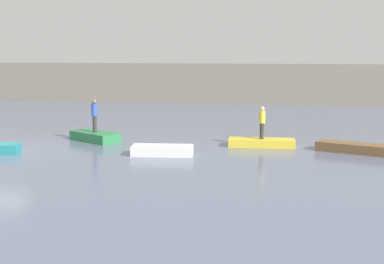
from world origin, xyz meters
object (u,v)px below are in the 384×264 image
Objects in this scene: rowboat_brown at (355,148)px; person_blue_shirt at (94,114)px; rowboat_white at (162,150)px; person_yellow_shirt at (262,121)px; rowboat_green at (95,136)px; rowboat_yellow at (262,143)px.

rowboat_brown is 13.71m from person_blue_shirt.
person_blue_shirt reaches higher than rowboat_white.
person_blue_shirt reaches higher than person_yellow_shirt.
rowboat_brown is at bearing -5.73° from person_blue_shirt.
rowboat_green reaches higher than rowboat_yellow.
rowboat_yellow is at bearing -170.20° from rowboat_brown.
rowboat_green is at bearing 176.36° from rowboat_yellow.
person_yellow_shirt reaches higher than rowboat_green.
rowboat_green is at bearing -163.19° from rowboat_brown.
rowboat_brown is at bearing 27.58° from rowboat_green.
rowboat_green reaches higher than rowboat_white.
rowboat_white is at bearing -4.12° from rowboat_green.
rowboat_yellow is 0.92× the size of rowboat_brown.
person_blue_shirt is at bearing 123.30° from rowboat_green.
person_blue_shirt is (-13.59, 1.36, 1.27)m from rowboat_brown.
rowboat_brown reaches higher than rowboat_yellow.
rowboat_yellow is (4.60, 3.07, -0.04)m from rowboat_white.
rowboat_white is at bearing -37.43° from person_blue_shirt.
rowboat_yellow is 2.01× the size of person_yellow_shirt.
person_yellow_shirt is (4.60, 3.07, 1.10)m from rowboat_white.
person_blue_shirt is at bearing -163.19° from rowboat_brown.
rowboat_white reaches higher than rowboat_yellow.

